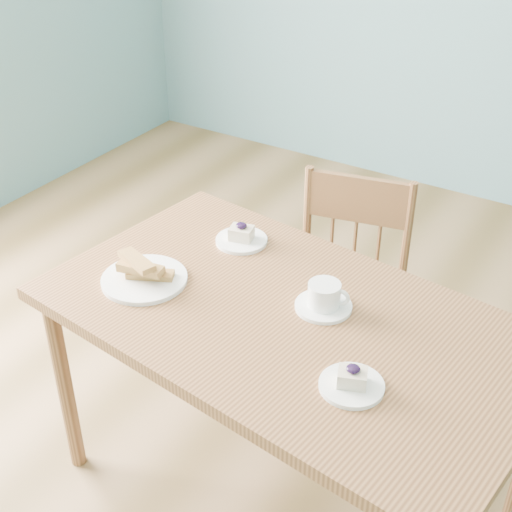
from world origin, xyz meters
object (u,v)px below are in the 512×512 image
Objects in this scene: cheesecake_plate_far at (241,237)px; coffee_cup at (324,298)px; dining_table at (287,335)px; biscotti_plate at (144,274)px; cheesecake_plate_near at (352,382)px; dining_chair at (343,298)px.

coffee_cup is at bearing -24.47° from cheesecake_plate_far.
biscotti_plate is at bearing -162.29° from dining_table.
biscotti_plate is (-0.42, -0.08, 0.09)m from dining_table.
cheesecake_plate_far reaches higher than dining_table.
cheesecake_plate_near reaches higher than dining_table.
cheesecake_plate_far is 0.34m from biscotti_plate.
cheesecake_plate_far reaches higher than cheesecake_plate_near.
dining_table is at bearing 148.10° from cheesecake_plate_near.
cheesecake_plate_far is at bearing 142.20° from coffee_cup.
biscotti_plate is at bearing -109.93° from cheesecake_plate_far.
coffee_cup is (0.37, -0.17, 0.02)m from cheesecake_plate_far.
dining_table is at bearing 10.53° from biscotti_plate.
cheesecake_plate_far is (-0.30, 0.24, 0.09)m from dining_table.
cheesecake_plate_far is at bearing 144.15° from cheesecake_plate_near.
cheesecake_plate_far is at bearing 70.07° from biscotti_plate.
coffee_cup is (-0.19, 0.24, 0.02)m from cheesecake_plate_near.
cheesecake_plate_near is 0.31m from coffee_cup.
coffee_cup is (0.07, 0.08, 0.10)m from dining_table.
cheesecake_plate_far is 1.03× the size of coffee_cup.
cheesecake_plate_near is (0.26, -0.16, 0.09)m from dining_table.
dining_table is 0.40m from cheesecake_plate_far.
dining_chair is at bearing 48.04° from cheesecake_plate_far.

